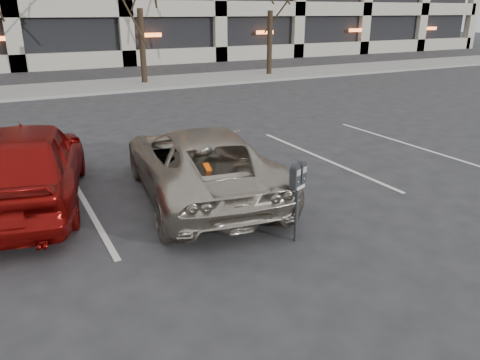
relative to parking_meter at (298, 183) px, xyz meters
The scene contains 6 objects.
ground 1.80m from the parking_meter, 141.42° to the left, with size 140.00×140.00×0.00m, color #28282B.
sidewalk 17.02m from the parking_meter, 94.03° to the left, with size 80.00×4.00×0.12m, color gray.
stall_lines 4.27m from the parking_meter, 128.57° to the left, with size 16.90×5.20×0.00m.
parking_meter is the anchor object (origin of this frame).
suv_silver 2.51m from the parking_meter, 102.51° to the left, with size 2.89×5.09×1.35m.
car_red 4.90m from the parking_meter, 135.46° to the left, with size 1.87×4.66×1.59m, color maroon.
Camera 1 is at (-2.61, -6.29, 3.36)m, focal length 35.00 mm.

